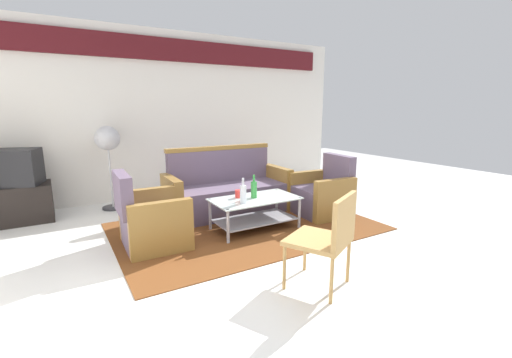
{
  "coord_description": "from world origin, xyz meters",
  "views": [
    {
      "loc": [
        -1.97,
        -2.91,
        1.54
      ],
      "look_at": [
        0.19,
        0.72,
        0.65
      ],
      "focal_mm": 24.02,
      "sensor_mm": 36.0,
      "label": 1
    }
  ],
  "objects_px": {
    "armchair_left": "(151,221)",
    "tv_stand": "(19,204)",
    "coffee_table": "(255,209)",
    "bottle_clear": "(243,194)",
    "bottle_green": "(254,189)",
    "television": "(14,167)",
    "armchair_right": "(322,195)",
    "couch": "(228,192)",
    "pedestal_fan": "(108,143)",
    "wicker_chair": "(328,234)",
    "cup": "(238,194)"
  },
  "relations": [
    {
      "from": "tv_stand",
      "to": "bottle_green",
      "type": "bearing_deg",
      "value": -35.03
    },
    {
      "from": "cup",
      "to": "television",
      "type": "bearing_deg",
      "value": 144.77
    },
    {
      "from": "television",
      "to": "wicker_chair",
      "type": "relative_size",
      "value": 0.83
    },
    {
      "from": "bottle_clear",
      "to": "cup",
      "type": "distance_m",
      "value": 0.28
    },
    {
      "from": "coffee_table",
      "to": "television",
      "type": "xyz_separation_m",
      "value": [
        -2.61,
        1.86,
        0.49
      ]
    },
    {
      "from": "cup",
      "to": "armchair_right",
      "type": "bearing_deg",
      "value": -4.21
    },
    {
      "from": "cup",
      "to": "pedestal_fan",
      "type": "relative_size",
      "value": 0.08
    },
    {
      "from": "coffee_table",
      "to": "wicker_chair",
      "type": "distance_m",
      "value": 1.61
    },
    {
      "from": "television",
      "to": "bottle_green",
      "type": "bearing_deg",
      "value": 161.53
    },
    {
      "from": "armchair_right",
      "to": "pedestal_fan",
      "type": "distance_m",
      "value": 3.27
    },
    {
      "from": "bottle_green",
      "to": "pedestal_fan",
      "type": "height_order",
      "value": "pedestal_fan"
    },
    {
      "from": "armchair_right",
      "to": "pedestal_fan",
      "type": "bearing_deg",
      "value": 58.58
    },
    {
      "from": "bottle_clear",
      "to": "pedestal_fan",
      "type": "height_order",
      "value": "pedestal_fan"
    },
    {
      "from": "coffee_table",
      "to": "bottle_green",
      "type": "bearing_deg",
      "value": 89.01
    },
    {
      "from": "armchair_left",
      "to": "pedestal_fan",
      "type": "relative_size",
      "value": 0.67
    },
    {
      "from": "armchair_right",
      "to": "bottle_green",
      "type": "xyz_separation_m",
      "value": [
        -1.16,
        -0.01,
        0.23
      ]
    },
    {
      "from": "wicker_chair",
      "to": "armchair_right",
      "type": "bearing_deg",
      "value": 22.88
    },
    {
      "from": "armchair_left",
      "to": "bottle_green",
      "type": "height_order",
      "value": "armchair_left"
    },
    {
      "from": "bottle_clear",
      "to": "couch",
      "type": "bearing_deg",
      "value": 75.28
    },
    {
      "from": "coffee_table",
      "to": "bottle_clear",
      "type": "distance_m",
      "value": 0.37
    },
    {
      "from": "cup",
      "to": "tv_stand",
      "type": "xyz_separation_m",
      "value": [
        -2.44,
        1.72,
        -0.2
      ]
    },
    {
      "from": "tv_stand",
      "to": "pedestal_fan",
      "type": "height_order",
      "value": "pedestal_fan"
    },
    {
      "from": "armchair_right",
      "to": "television",
      "type": "xyz_separation_m",
      "value": [
        -3.77,
        1.82,
        0.47
      ]
    },
    {
      "from": "couch",
      "to": "bottle_green",
      "type": "xyz_separation_m",
      "value": [
        -0.01,
        -0.78,
        0.21
      ]
    },
    {
      "from": "couch",
      "to": "wicker_chair",
      "type": "xyz_separation_m",
      "value": [
        -0.22,
        -2.39,
        0.18
      ]
    },
    {
      "from": "bottle_green",
      "to": "tv_stand",
      "type": "xyz_separation_m",
      "value": [
        -2.61,
        1.83,
        -0.26
      ]
    },
    {
      "from": "bottle_green",
      "to": "pedestal_fan",
      "type": "bearing_deg",
      "value": 127.17
    },
    {
      "from": "armchair_right",
      "to": "coffee_table",
      "type": "xyz_separation_m",
      "value": [
        -1.16,
        -0.04,
        -0.02
      ]
    },
    {
      "from": "wicker_chair",
      "to": "armchair_left",
      "type": "bearing_deg",
      "value": 95.01
    },
    {
      "from": "bottle_clear",
      "to": "tv_stand",
      "type": "height_order",
      "value": "bottle_clear"
    },
    {
      "from": "wicker_chair",
      "to": "bottle_green",
      "type": "bearing_deg",
      "value": 55.62
    },
    {
      "from": "armchair_left",
      "to": "bottle_clear",
      "type": "bearing_deg",
      "value": 77.69
    },
    {
      "from": "bottle_clear",
      "to": "television",
      "type": "bearing_deg",
      "value": 140.05
    },
    {
      "from": "armchair_right",
      "to": "pedestal_fan",
      "type": "height_order",
      "value": "pedestal_fan"
    },
    {
      "from": "armchair_left",
      "to": "tv_stand",
      "type": "xyz_separation_m",
      "value": [
        -1.34,
        1.73,
        -0.03
      ]
    },
    {
      "from": "couch",
      "to": "pedestal_fan",
      "type": "distance_m",
      "value": 1.93
    },
    {
      "from": "coffee_table",
      "to": "armchair_left",
      "type": "bearing_deg",
      "value": 174.23
    },
    {
      "from": "armchair_right",
      "to": "wicker_chair",
      "type": "relative_size",
      "value": 1.01
    },
    {
      "from": "armchair_right",
      "to": "television",
      "type": "relative_size",
      "value": 1.21
    },
    {
      "from": "pedestal_fan",
      "to": "television",
      "type": "bearing_deg",
      "value": -177.7
    },
    {
      "from": "coffee_table",
      "to": "tv_stand",
      "type": "height_order",
      "value": "tv_stand"
    },
    {
      "from": "armchair_right",
      "to": "bottle_clear",
      "type": "distance_m",
      "value": 1.43
    },
    {
      "from": "tv_stand",
      "to": "wicker_chair",
      "type": "bearing_deg",
      "value": -55.12
    },
    {
      "from": "bottle_green",
      "to": "television",
      "type": "bearing_deg",
      "value": 144.92
    },
    {
      "from": "couch",
      "to": "armchair_left",
      "type": "xyz_separation_m",
      "value": [
        -1.28,
        -0.68,
        -0.03
      ]
    },
    {
      "from": "armchair_right",
      "to": "tv_stand",
      "type": "height_order",
      "value": "armchair_right"
    },
    {
      "from": "couch",
      "to": "coffee_table",
      "type": "relative_size",
      "value": 1.65
    },
    {
      "from": "coffee_table",
      "to": "pedestal_fan",
      "type": "bearing_deg",
      "value": 126.76
    },
    {
      "from": "tv_stand",
      "to": "pedestal_fan",
      "type": "xyz_separation_m",
      "value": [
        1.19,
        0.05,
        0.75
      ]
    },
    {
      "from": "armchair_right",
      "to": "cup",
      "type": "bearing_deg",
      "value": 90.25
    }
  ]
}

